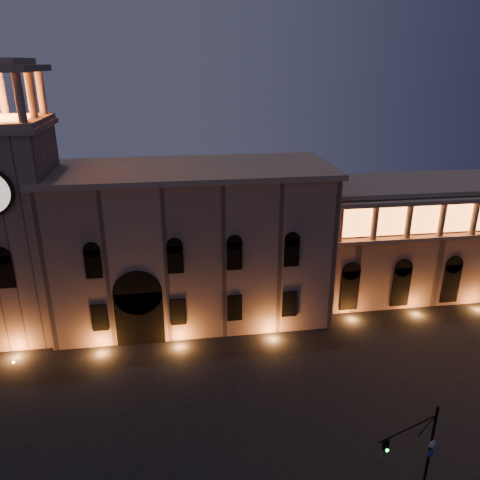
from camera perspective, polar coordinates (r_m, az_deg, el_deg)
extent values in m
plane|color=black|center=(39.58, -0.34, -24.24)|extent=(160.00, 160.00, 0.00)
cube|color=#8B6A5B|center=(53.39, -5.82, -0.69)|extent=(30.00, 12.00, 17.00)
cube|color=gray|center=(50.83, -6.18, 8.57)|extent=(30.80, 12.80, 0.60)
cube|color=black|center=(51.02, -12.09, -9.02)|extent=(5.00, 1.40, 6.00)
cylinder|color=black|center=(49.61, -12.35, -6.02)|extent=(5.00, 1.40, 5.00)
cube|color=orange|center=(50.94, -12.09, -9.33)|extent=(4.20, 0.20, 5.00)
cube|color=#8B6A5B|center=(54.17, -25.79, 0.39)|extent=(9.00, 9.00, 22.00)
cylinder|color=gray|center=(46.74, -25.29, 15.38)|extent=(0.76, 0.76, 4.20)
cylinder|color=gray|center=(55.10, -27.05, 15.67)|extent=(0.76, 0.76, 4.20)
cylinder|color=gray|center=(54.07, -23.09, 16.20)|extent=(0.76, 0.76, 4.20)
cylinder|color=gray|center=(50.39, -24.11, 15.82)|extent=(0.76, 0.76, 4.20)
cube|color=#866556|center=(66.31, 24.91, 0.38)|extent=(40.00, 10.00, 14.00)
cube|color=gray|center=(64.37, 25.89, 6.43)|extent=(40.60, 10.60, 0.50)
cylinder|color=gray|center=(52.18, 12.10, 1.93)|extent=(0.70, 0.70, 4.00)
cylinder|color=gray|center=(53.68, 16.11, 2.10)|extent=(0.70, 0.70, 4.00)
cylinder|color=gray|center=(55.43, 19.89, 2.25)|extent=(0.70, 0.70, 4.00)
cylinder|color=gray|center=(57.41, 23.42, 2.38)|extent=(0.70, 0.70, 4.00)
cylinder|color=gray|center=(59.59, 26.71, 2.49)|extent=(0.70, 0.70, 4.00)
cylinder|color=black|center=(36.97, 22.13, -22.65)|extent=(0.20, 0.20, 6.96)
sphere|color=black|center=(34.70, 22.97, -18.30)|extent=(0.28, 0.28, 0.28)
cylinder|color=black|center=(33.49, 19.90, -20.76)|extent=(4.72, 1.79, 0.12)
cube|color=black|center=(32.71, 17.34, -22.75)|extent=(0.37, 0.36, 0.85)
cylinder|color=#0CE53F|center=(32.83, 17.50, -23.26)|extent=(0.20, 0.14, 0.18)
cylinder|color=silver|center=(36.42, 22.41, -22.00)|extent=(0.58, 0.24, 0.60)
cylinder|color=navy|center=(36.95, 22.23, -22.91)|extent=(0.58, 0.24, 0.60)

